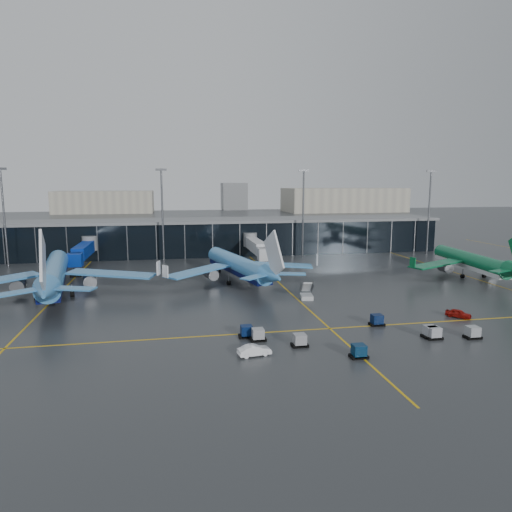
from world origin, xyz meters
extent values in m
plane|color=#282B2D|center=(0.00, 0.00, 0.00)|extent=(600.00, 600.00, 0.00)
cube|color=black|center=(0.00, 62.00, 5.00)|extent=(140.00, 16.00, 10.00)
cube|color=slate|center=(0.00, 62.00, 10.30)|extent=(142.00, 17.00, 0.80)
cylinder|color=#595B60|center=(-35.00, 53.50, 5.20)|extent=(4.00, 4.00, 4.00)
cube|color=navy|center=(-35.00, 40.00, 4.40)|extent=(3.00, 24.00, 3.00)
cylinder|color=#595B60|center=(-35.00, 32.50, 1.30)|extent=(1.00, 1.00, 2.60)
cylinder|color=#595B60|center=(10.00, 53.50, 5.20)|extent=(4.00, 4.00, 4.00)
cube|color=silver|center=(10.00, 40.00, 4.40)|extent=(3.00, 24.00, 3.00)
cylinder|color=#595B60|center=(10.00, 32.50, 1.30)|extent=(1.00, 1.00, 2.60)
cylinder|color=#595B60|center=(-55.00, 50.00, 12.50)|extent=(0.50, 0.50, 25.00)
cube|color=#595B60|center=(-55.00, 50.00, 25.20)|extent=(3.00, 0.40, 0.60)
cylinder|color=#595B60|center=(-15.00, 50.00, 12.50)|extent=(0.50, 0.50, 25.00)
cube|color=#595B60|center=(-15.00, 50.00, 25.20)|extent=(3.00, 0.40, 0.60)
cylinder|color=#595B60|center=(25.00, 50.00, 12.50)|extent=(0.50, 0.50, 25.00)
cube|color=#595B60|center=(25.00, 50.00, 25.20)|extent=(3.00, 0.40, 0.60)
cylinder|color=#595B60|center=(65.00, 50.00, 12.50)|extent=(0.50, 0.50, 25.00)
cube|color=#595B60|center=(65.00, 50.00, 25.20)|extent=(3.00, 0.40, 0.60)
cube|color=#B2AD99|center=(120.00, 260.00, 9.00)|extent=(90.00, 42.00, 18.00)
cube|color=#B2AD99|center=(-60.00, 280.00, 8.00)|extent=(70.00, 38.00, 16.00)
cube|color=#B2AD99|center=(40.00, 300.00, 11.00)|extent=(20.00, 20.00, 22.00)
cube|color=gold|center=(-35.00, 20.00, 0.01)|extent=(0.30, 120.00, 0.02)
cube|color=gold|center=(10.00, 20.00, 0.01)|extent=(0.30, 120.00, 0.02)
cube|color=gold|center=(55.00, 20.00, 0.01)|extent=(0.30, 120.00, 0.02)
cube|color=gold|center=(10.00, -15.00, 0.01)|extent=(220.00, 0.30, 0.02)
cube|color=black|center=(22.70, -22.08, 0.18)|extent=(2.20, 1.50, 0.36)
cube|color=#9B9DA4|center=(22.70, -22.08, 0.95)|extent=(1.60, 1.50, 1.50)
cube|color=black|center=(17.58, -14.90, 0.18)|extent=(2.20, 1.50, 0.36)
cube|color=#04153A|center=(17.58, -14.90, 0.95)|extent=(1.60, 1.50, 1.50)
cube|color=black|center=(28.20, -22.88, 0.18)|extent=(2.20, 1.50, 0.36)
cube|color=#92959A|center=(28.20, -22.88, 0.95)|extent=(1.60, 1.50, 1.50)
cube|color=black|center=(22.50, -21.47, 0.18)|extent=(2.20, 1.50, 0.36)
cube|color=#95979D|center=(22.50, -21.47, 0.95)|extent=(1.60, 1.50, 1.50)
cube|color=black|center=(-2.94, -16.58, 0.18)|extent=(2.20, 1.50, 0.36)
cube|color=#051844|center=(-2.94, -16.58, 0.95)|extent=(1.60, 1.50, 1.50)
cube|color=black|center=(3.43, -21.47, 0.18)|extent=(2.20, 1.50, 0.36)
cube|color=gray|center=(3.43, -21.47, 0.95)|extent=(1.60, 1.50, 1.50)
cube|color=black|center=(-1.60, -18.21, 0.18)|extent=(2.20, 1.50, 0.36)
cube|color=#93959B|center=(-1.60, -18.21, 0.95)|extent=(1.60, 1.50, 1.50)
cube|color=black|center=(9.55, -26.72, 0.18)|extent=(2.20, 1.50, 0.36)
cube|color=#052343|center=(9.55, -26.72, 0.95)|extent=(1.60, 1.50, 1.50)
cube|color=silver|center=(11.82, 2.81, 0.40)|extent=(2.70, 3.52, 0.80)
cube|color=silver|center=(11.82, 2.81, 2.30)|extent=(2.05, 3.06, 2.29)
imported|color=#98110B|center=(32.42, -13.48, 0.67)|extent=(3.76, 4.01, 1.34)
imported|color=white|center=(-3.11, -23.61, 0.70)|extent=(4.45, 2.15, 1.41)
camera|label=1|loc=(-13.15, -77.51, 21.48)|focal=32.00mm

